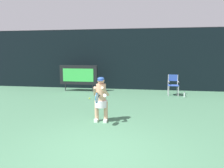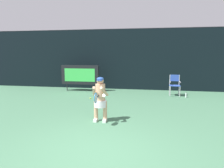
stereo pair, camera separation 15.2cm
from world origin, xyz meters
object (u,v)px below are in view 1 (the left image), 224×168
(scoreboard, at_px, (79,75))
(tennis_ball_loose, at_px, (89,98))
(tennis_player, at_px, (101,98))
(tennis_racket, at_px, (97,98))
(umpire_chair, at_px, (173,84))
(water_bottle, at_px, (184,95))

(scoreboard, bearing_deg, tennis_ball_loose, -59.39)
(tennis_player, distance_m, tennis_racket, 0.51)
(umpire_chair, distance_m, tennis_player, 5.51)
(scoreboard, relative_size, tennis_racket, 3.65)
(scoreboard, height_order, water_bottle, scoreboard)
(scoreboard, height_order, tennis_racket, scoreboard)
(tennis_player, bearing_deg, umpire_chair, 58.73)
(water_bottle, distance_m, tennis_ball_loose, 4.75)
(water_bottle, xyz_separation_m, tennis_ball_loose, (-4.61, -1.15, -0.09))
(umpire_chair, height_order, tennis_player, tennis_player)
(tennis_ball_loose, bearing_deg, water_bottle, 13.95)
(umpire_chair, xyz_separation_m, water_bottle, (0.51, -0.41, -0.50))
(scoreboard, xyz_separation_m, tennis_player, (2.40, -5.11, -0.17))
(water_bottle, bearing_deg, tennis_ball_loose, -166.05)
(water_bottle, bearing_deg, scoreboard, 172.02)
(scoreboard, height_order, tennis_player, scoreboard)
(scoreboard, distance_m, tennis_ball_loose, 2.45)
(tennis_player, bearing_deg, scoreboard, 115.13)
(tennis_player, bearing_deg, tennis_ball_loose, 111.46)
(water_bottle, relative_size, tennis_player, 0.18)
(tennis_player, bearing_deg, tennis_racket, -91.83)
(tennis_racket, bearing_deg, tennis_ball_loose, 96.68)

